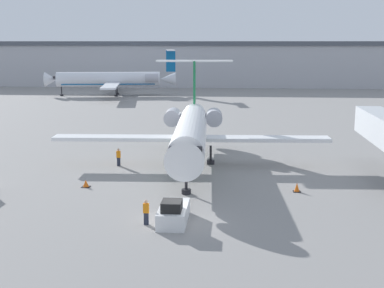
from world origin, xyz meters
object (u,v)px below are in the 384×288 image
worker_by_wing (119,157)px  airplane_parked_far_left (113,79)px  traffic_cone_right (297,187)px  worker_near_tug (146,212)px  traffic_cone_left (86,184)px  pushback_tug (173,213)px  airplane_main (191,131)px

worker_by_wing → airplane_parked_far_left: bearing=103.4°
traffic_cone_right → worker_near_tug: bearing=-140.7°
worker_by_wing → traffic_cone_left: worker_by_wing is taller
worker_by_wing → pushback_tug: bearing=-65.7°
pushback_tug → worker_by_wing: 18.46m
airplane_main → worker_near_tug: 18.68m
traffic_cone_right → airplane_parked_far_left: size_ratio=0.02×
airplane_parked_far_left → traffic_cone_right: bearing=-66.9°
pushback_tug → worker_near_tug: pushback_tug is taller
traffic_cone_left → traffic_cone_right: bearing=-0.0°
airplane_main → airplane_parked_far_left: size_ratio=0.78×
airplane_main → traffic_cone_left: size_ratio=38.87×
airplane_main → worker_by_wing: (-7.33, -0.94, -2.59)m
traffic_cone_right → pushback_tug: bearing=-137.9°
traffic_cone_left → worker_near_tug: bearing=-53.4°
airplane_main → traffic_cone_left: airplane_main is taller
pushback_tug → traffic_cone_right: (9.51, 8.59, -0.31)m
worker_near_tug → airplane_parked_far_left: bearing=104.3°
airplane_main → airplane_parked_far_left: (-24.42, 70.98, 0.30)m
airplane_main → pushback_tug: (0.26, -17.77, -2.87)m
pushback_tug → worker_by_wing: size_ratio=2.47×
worker_by_wing → traffic_cone_right: worker_by_wing is taller
worker_near_tug → airplane_parked_far_left: 92.34m
pushback_tug → airplane_parked_far_left: airplane_parked_far_left is taller
pushback_tug → traffic_cone_left: size_ratio=6.18×
airplane_main → worker_near_tug: (-1.56, -18.43, -2.61)m
worker_near_tug → worker_by_wing: size_ratio=0.98×
airplane_main → pushback_tug: size_ratio=6.29×
traffic_cone_right → airplane_parked_far_left: (-34.19, 80.16, 3.47)m
airplane_main → airplane_parked_far_left: airplane_parked_far_left is taller
worker_near_tug → traffic_cone_right: size_ratio=2.26×
worker_near_tug → traffic_cone_right: worker_near_tug is taller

